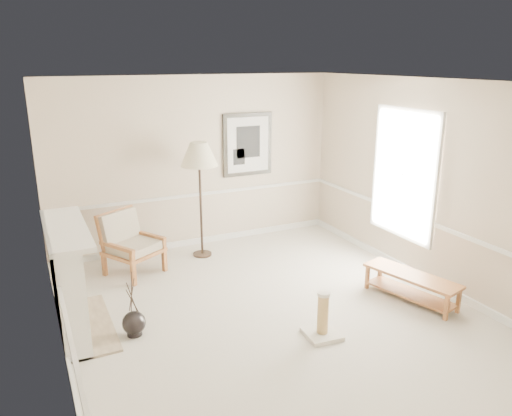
{
  "coord_description": "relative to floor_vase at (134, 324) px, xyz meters",
  "views": [
    {
      "loc": [
        -2.66,
        -5.19,
        3.15
      ],
      "look_at": [
        0.15,
        0.7,
        1.19
      ],
      "focal_mm": 35.0,
      "sensor_mm": 36.0,
      "label": 1
    }
  ],
  "objects": [
    {
      "name": "scratching_post",
      "position": [
        2.0,
        -0.97,
        0.03
      ],
      "size": [
        0.43,
        0.43,
        0.57
      ],
      "rotation": [
        0.0,
        0.0,
        -0.09
      ],
      "color": "white",
      "rests_on": "ground"
    },
    {
      "name": "room",
      "position": [
        1.84,
        -0.08,
        1.72
      ],
      "size": [
        5.04,
        5.54,
        2.92
      ],
      "color": "beige",
      "rests_on": "ground"
    },
    {
      "name": "bench",
      "position": [
        3.58,
        -0.71,
        0.1
      ],
      "size": [
        0.73,
        1.38,
        0.38
      ],
      "rotation": [
        0.0,
        0.0,
        0.27
      ],
      "color": "#9C6832",
      "rests_on": "ground"
    },
    {
      "name": "floor_lamp",
      "position": [
        1.57,
        2.03,
        1.5
      ],
      "size": [
        0.72,
        0.72,
        1.89
      ],
      "rotation": [
        0.0,
        0.0,
        -0.24
      ],
      "color": "black",
      "rests_on": "ground"
    },
    {
      "name": "armchair",
      "position": [
        0.35,
        1.87,
        0.36
      ],
      "size": [
        1.0,
        1.02,
        0.95
      ],
      "rotation": [
        0.0,
        0.0,
        0.53
      ],
      "color": "#9C6832",
      "rests_on": "ground"
    },
    {
      "name": "fireplace",
      "position": [
        -0.64,
        0.45,
        0.49
      ],
      "size": [
        0.64,
        1.64,
        1.31
      ],
      "color": "white",
      "rests_on": "ground"
    },
    {
      "name": "floor_vase",
      "position": [
        0.0,
        0.0,
        0.0
      ],
      "size": [
        0.28,
        0.28,
        0.82
      ],
      "rotation": [
        0.0,
        0.0,
        0.13
      ],
      "color": "black",
      "rests_on": "ground"
    },
    {
      "name": "ground",
      "position": [
        1.71,
        -0.15,
        -0.15
      ],
      "size": [
        5.5,
        5.5,
        0.0
      ],
      "primitive_type": "plane",
      "color": "silver",
      "rests_on": "ground"
    }
  ]
}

